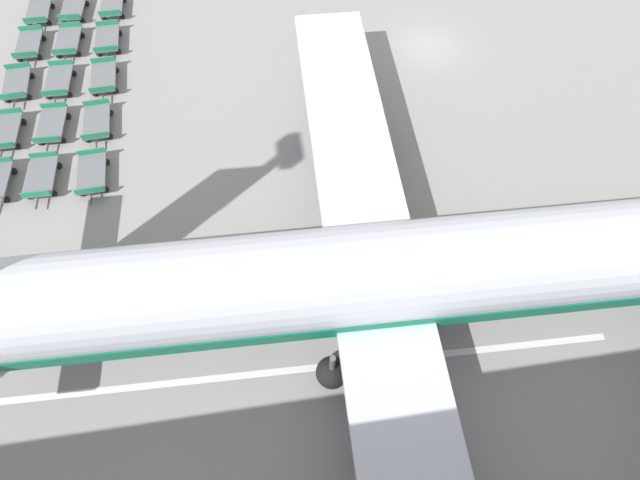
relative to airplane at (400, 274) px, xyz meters
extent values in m
plane|color=gray|center=(-17.88, 6.59, -3.37)|extent=(500.00, 500.00, 0.00)
cylinder|color=silver|center=(0.02, 0.62, 0.21)|extent=(5.46, 37.32, 4.07)
cube|color=silver|center=(-0.03, -0.87, -0.70)|extent=(36.36, 5.29, 0.44)
cylinder|color=navy|center=(-9.66, -0.11, -2.01)|extent=(2.73, 3.39, 2.61)
cube|color=#146B4C|center=(0.02, 0.62, -0.50)|extent=(5.41, 33.61, 0.73)
cylinder|color=#56565B|center=(2.82, -3.21, -1.74)|extent=(0.24, 0.24, 1.88)
sphere|color=black|center=(2.82, -3.21, -2.68)|extent=(1.36, 1.36, 1.36)
cylinder|color=#56565B|center=(-3.05, -2.99, -1.74)|extent=(0.24, 0.24, 1.88)
sphere|color=black|center=(-3.05, -2.99, -2.68)|extent=(1.36, 1.36, 1.36)
cube|color=slate|center=(-24.78, -19.07, -2.82)|extent=(2.78, 1.50, 0.10)
cube|color=#237F56|center=(-23.44, -19.04, -2.61)|extent=(0.10, 1.46, 0.32)
cube|color=#333338|center=(-23.05, -19.04, -2.94)|extent=(0.70, 0.07, 0.06)
sphere|color=black|center=(-23.80, -19.67, -3.19)|extent=(0.36, 0.36, 0.36)
sphere|color=black|center=(-23.82, -18.43, -3.19)|extent=(0.36, 0.36, 0.36)
sphere|color=black|center=(-25.73, -19.70, -3.19)|extent=(0.36, 0.36, 0.36)
sphere|color=black|center=(-25.75, -18.46, -3.19)|extent=(0.36, 0.36, 0.36)
cube|color=slate|center=(-21.23, -19.18, -2.82)|extent=(2.77, 1.48, 0.10)
cube|color=#237F56|center=(-19.89, -19.17, -2.61)|extent=(0.09, 1.46, 0.32)
cube|color=#237F56|center=(-22.57, -19.19, -2.61)|extent=(0.09, 1.46, 0.32)
cube|color=#333338|center=(-19.50, -19.17, -2.94)|extent=(0.70, 0.07, 0.06)
sphere|color=black|center=(-20.26, -19.79, -3.19)|extent=(0.36, 0.36, 0.36)
sphere|color=black|center=(-20.27, -18.55, -3.19)|extent=(0.36, 0.36, 0.36)
sphere|color=black|center=(-22.19, -19.81, -3.19)|extent=(0.36, 0.36, 0.36)
sphere|color=black|center=(-22.20, -18.57, -3.19)|extent=(0.36, 0.36, 0.36)
cube|color=slate|center=(-17.53, -19.35, -2.82)|extent=(2.83, 1.61, 0.10)
cube|color=#237F56|center=(-16.20, -19.27, -2.61)|extent=(0.16, 1.46, 0.32)
cube|color=#237F56|center=(-18.87, -19.42, -2.61)|extent=(0.16, 1.46, 0.32)
cube|color=#333338|center=(-15.81, -19.25, -2.94)|extent=(0.70, 0.10, 0.06)
sphere|color=black|center=(-16.54, -19.91, -3.19)|extent=(0.36, 0.36, 0.36)
sphere|color=black|center=(-16.61, -18.67, -3.19)|extent=(0.36, 0.36, 0.36)
sphere|color=black|center=(-18.46, -20.02, -3.19)|extent=(0.36, 0.36, 0.36)
sphere|color=black|center=(-18.53, -18.78, -3.19)|extent=(0.36, 0.36, 0.36)
cube|color=slate|center=(-13.56, -19.28, -2.82)|extent=(2.76, 1.47, 0.10)
cube|color=#237F56|center=(-14.90, -19.27, -2.61)|extent=(0.09, 1.46, 0.32)
cube|color=#333338|center=(-11.83, -19.29, -2.94)|extent=(0.70, 0.06, 0.06)
sphere|color=black|center=(-12.59, -18.66, -3.19)|extent=(0.36, 0.36, 0.36)
sphere|color=black|center=(-14.53, -19.90, -3.19)|extent=(0.36, 0.36, 0.36)
sphere|color=black|center=(-14.52, -18.66, -3.19)|extent=(0.36, 0.36, 0.36)
sphere|color=black|center=(-8.85, -18.62, -3.19)|extent=(0.36, 0.36, 0.36)
sphere|color=black|center=(-10.78, -18.57, -3.19)|extent=(0.36, 0.36, 0.36)
cube|color=slate|center=(-24.77, -16.77, -2.82)|extent=(2.84, 1.62, 0.10)
cube|color=#237F56|center=(-23.43, -16.84, -2.61)|extent=(0.17, 1.46, 0.32)
cube|color=#333338|center=(-23.04, -16.87, -2.94)|extent=(0.70, 0.10, 0.06)
sphere|color=black|center=(-23.84, -17.44, -3.19)|extent=(0.36, 0.36, 0.36)
sphere|color=black|center=(-23.77, -16.20, -3.19)|extent=(0.36, 0.36, 0.36)
sphere|color=black|center=(-25.77, -17.33, -3.19)|extent=(0.36, 0.36, 0.36)
sphere|color=black|center=(-25.69, -16.09, -3.19)|extent=(0.36, 0.36, 0.36)
cube|color=slate|center=(-21.21, -16.71, -2.82)|extent=(2.80, 1.54, 0.10)
cube|color=#237F56|center=(-19.87, -16.75, -2.61)|extent=(0.12, 1.46, 0.32)
cube|color=#237F56|center=(-22.55, -16.67, -2.61)|extent=(0.12, 1.46, 0.32)
cube|color=#333338|center=(-19.48, -16.77, -2.94)|extent=(0.70, 0.08, 0.06)
sphere|color=black|center=(-20.27, -17.36, -3.19)|extent=(0.36, 0.36, 0.36)
sphere|color=black|center=(-20.23, -16.12, -3.19)|extent=(0.36, 0.36, 0.36)
sphere|color=black|center=(-22.19, -17.30, -3.19)|extent=(0.36, 0.36, 0.36)
sphere|color=black|center=(-22.16, -16.06, -3.19)|extent=(0.36, 0.36, 0.36)
cube|color=slate|center=(-17.44, -16.85, -2.82)|extent=(2.79, 1.52, 0.10)
cube|color=#237F56|center=(-16.10, -16.88, -2.61)|extent=(0.11, 1.46, 0.32)
cube|color=#237F56|center=(-18.77, -16.82, -2.61)|extent=(0.11, 1.46, 0.32)
cube|color=#333338|center=(-15.71, -16.89, -2.94)|extent=(0.70, 0.07, 0.06)
sphere|color=black|center=(-16.49, -17.49, -3.19)|extent=(0.36, 0.36, 0.36)
sphere|color=black|center=(-16.46, -16.25, -3.19)|extent=(0.36, 0.36, 0.36)
sphere|color=black|center=(-18.41, -17.45, -3.19)|extent=(0.36, 0.36, 0.36)
sphere|color=black|center=(-18.39, -16.21, -3.19)|extent=(0.36, 0.36, 0.36)
cube|color=slate|center=(-13.68, -16.79, -2.82)|extent=(2.80, 1.54, 0.10)
cube|color=#237F56|center=(-12.34, -16.82, -2.61)|extent=(0.12, 1.46, 0.32)
cube|color=#237F56|center=(-15.01, -16.75, -2.61)|extent=(0.12, 1.46, 0.32)
cube|color=#333338|center=(-11.95, -16.83, -2.94)|extent=(0.70, 0.08, 0.06)
sphere|color=black|center=(-12.73, -17.43, -3.19)|extent=(0.36, 0.36, 0.36)
sphere|color=black|center=(-12.69, -16.19, -3.19)|extent=(0.36, 0.36, 0.36)
sphere|color=black|center=(-14.66, -17.38, -3.19)|extent=(0.36, 0.36, 0.36)
sphere|color=black|center=(-14.62, -16.14, -3.19)|extent=(0.36, 0.36, 0.36)
cube|color=slate|center=(-9.87, -16.83, -2.82)|extent=(2.78, 1.50, 0.10)
cube|color=#237F56|center=(-8.53, -16.84, -2.61)|extent=(0.10, 1.46, 0.32)
cube|color=#237F56|center=(-11.21, -16.81, -2.61)|extent=(0.10, 1.46, 0.32)
cube|color=#333338|center=(-8.14, -16.85, -2.94)|extent=(0.70, 0.07, 0.06)
sphere|color=black|center=(-8.92, -17.46, -3.19)|extent=(0.36, 0.36, 0.36)
sphere|color=black|center=(-8.90, -16.22, -3.19)|extent=(0.36, 0.36, 0.36)
sphere|color=black|center=(-10.84, -17.43, -3.19)|extent=(0.36, 0.36, 0.36)
sphere|color=black|center=(-10.83, -16.19, -3.19)|extent=(0.36, 0.36, 0.36)
cube|color=slate|center=(-24.80, -14.15, -2.82)|extent=(2.76, 1.47, 0.10)
cube|color=#237F56|center=(-23.46, -14.16, -2.61)|extent=(0.08, 1.46, 0.32)
cube|color=#333338|center=(-23.07, -14.16, -2.94)|extent=(0.70, 0.06, 0.06)
sphere|color=black|center=(-23.83, -14.78, -3.19)|extent=(0.36, 0.36, 0.36)
sphere|color=black|center=(-23.83, -13.54, -3.19)|extent=(0.36, 0.36, 0.36)
sphere|color=black|center=(-25.76, -14.77, -3.19)|extent=(0.36, 0.36, 0.36)
sphere|color=black|center=(-25.76, -13.53, -3.19)|extent=(0.36, 0.36, 0.36)
cube|color=slate|center=(-21.05, -14.20, -2.82)|extent=(2.79, 1.53, 0.10)
cube|color=#237F56|center=(-19.71, -14.17, -2.61)|extent=(0.12, 1.46, 0.32)
cube|color=#237F56|center=(-22.39, -14.24, -2.61)|extent=(0.12, 1.46, 0.32)
cube|color=#333338|center=(-19.32, -14.16, -2.94)|extent=(0.70, 0.08, 0.06)
sphere|color=black|center=(-20.07, -14.80, -3.19)|extent=(0.36, 0.36, 0.36)
sphere|color=black|center=(-20.10, -13.56, -3.19)|extent=(0.36, 0.36, 0.36)
sphere|color=black|center=(-22.00, -14.85, -3.19)|extent=(0.36, 0.36, 0.36)
sphere|color=black|center=(-22.03, -13.61, -3.19)|extent=(0.36, 0.36, 0.36)
cube|color=slate|center=(-17.32, -14.15, -2.82)|extent=(2.82, 1.59, 0.10)
cube|color=#237F56|center=(-15.98, -14.09, -2.61)|extent=(0.15, 1.46, 0.32)
cube|color=#237F56|center=(-18.65, -14.22, -2.61)|extent=(0.15, 1.46, 0.32)
cube|color=#333338|center=(-15.59, -14.07, -2.94)|extent=(0.70, 0.09, 0.06)
sphere|color=black|center=(-16.33, -14.73, -3.19)|extent=(0.36, 0.36, 0.36)
sphere|color=black|center=(-16.38, -13.49, -3.19)|extent=(0.36, 0.36, 0.36)
sphere|color=black|center=(-18.25, -14.82, -3.19)|extent=(0.36, 0.36, 0.36)
sphere|color=black|center=(-18.31, -13.58, -3.19)|extent=(0.36, 0.36, 0.36)
cube|color=slate|center=(-13.56, -14.25, -2.82)|extent=(2.83, 1.61, 0.10)
cube|color=#237F56|center=(-12.22, -14.17, -2.61)|extent=(0.16, 1.46, 0.32)
cube|color=#237F56|center=(-14.89, -14.32, -2.61)|extent=(0.16, 1.46, 0.32)
cube|color=#333338|center=(-11.83, -14.15, -2.94)|extent=(0.70, 0.10, 0.06)
sphere|color=black|center=(-12.56, -14.81, -3.19)|extent=(0.36, 0.36, 0.36)
sphere|color=black|center=(-12.63, -13.58, -3.19)|extent=(0.36, 0.36, 0.36)
sphere|color=black|center=(-14.48, -14.92, -3.19)|extent=(0.36, 0.36, 0.36)
sphere|color=black|center=(-14.55, -13.68, -3.19)|extent=(0.36, 0.36, 0.36)
cube|color=slate|center=(-9.71, -14.19, -2.82)|extent=(2.83, 1.60, 0.10)
cube|color=#237F56|center=(-8.38, -14.12, -2.61)|extent=(0.16, 1.46, 0.32)
cube|color=#237F56|center=(-11.05, -14.26, -2.61)|extent=(0.16, 1.46, 0.32)
cube|color=#333338|center=(-7.99, -14.10, -2.94)|extent=(0.70, 0.10, 0.06)
sphere|color=black|center=(-8.72, -14.76, -3.19)|extent=(0.36, 0.36, 0.36)
sphere|color=black|center=(-8.78, -13.52, -3.19)|extent=(0.36, 0.36, 0.36)
sphere|color=black|center=(-10.64, -14.86, -3.19)|extent=(0.36, 0.36, 0.36)
sphere|color=black|center=(-10.71, -13.62, -3.19)|extent=(0.36, 0.36, 0.36)
cube|color=white|center=(2.13, -8.68, -3.36)|extent=(1.64, 35.75, 0.01)
camera|label=1|loc=(8.84, -4.60, 17.97)|focal=28.00mm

